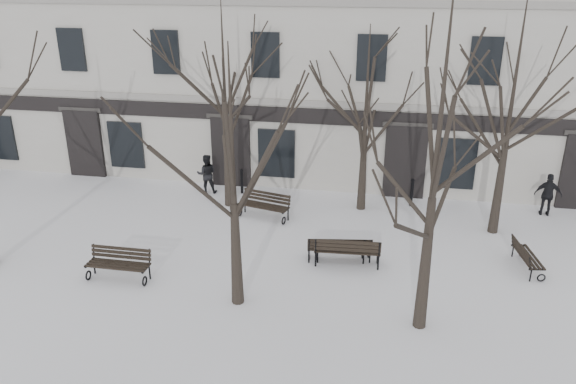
% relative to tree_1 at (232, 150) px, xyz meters
% --- Properties ---
extents(ground, '(100.00, 100.00, 0.00)m').
position_rel_tree_1_xyz_m(ground, '(0.96, 0.55, -4.35)').
color(ground, white).
rests_on(ground, ground).
extents(building, '(40.40, 10.20, 11.40)m').
position_rel_tree_1_xyz_m(building, '(0.97, 13.51, 1.17)').
color(building, '#B5B1A8').
rests_on(building, ground).
extents(tree_1, '(4.87, 4.87, 6.95)m').
position_rel_tree_1_xyz_m(tree_1, '(0.00, 0.00, 0.00)').
color(tree_1, black).
rests_on(tree_1, ground).
extents(tree_2, '(5.89, 5.89, 8.41)m').
position_rel_tree_1_xyz_m(tree_2, '(4.85, -0.22, 0.91)').
color(tree_2, black).
rests_on(tree_2, ground).
extents(tree_4, '(5.29, 5.29, 7.56)m').
position_rel_tree_1_xyz_m(tree_4, '(-2.08, 6.43, 0.38)').
color(tree_4, black).
rests_on(tree_4, ground).
extents(tree_5, '(4.72, 4.72, 6.75)m').
position_rel_tree_1_xyz_m(tree_5, '(2.92, 7.01, -0.13)').
color(tree_5, black).
rests_on(tree_5, ground).
extents(tree_6, '(5.59, 5.59, 7.99)m').
position_rel_tree_1_xyz_m(tree_6, '(7.52, 5.81, 0.65)').
color(tree_6, black).
rests_on(tree_6, ground).
extents(bench_0, '(1.86, 0.68, 0.93)m').
position_rel_tree_1_xyz_m(bench_0, '(-3.73, 0.59, -3.84)').
color(bench_0, black).
rests_on(bench_0, ground).
extents(bench_1, '(1.84, 0.90, 0.89)m').
position_rel_tree_1_xyz_m(bench_1, '(2.41, 2.74, -3.86)').
color(bench_1, black).
rests_on(bench_1, ground).
extents(bench_2, '(2.04, 0.85, 1.00)m').
position_rel_tree_1_xyz_m(bench_2, '(2.76, 2.51, -3.80)').
color(bench_2, black).
rests_on(bench_2, ground).
extents(bench_3, '(1.96, 1.11, 0.94)m').
position_rel_tree_1_xyz_m(bench_3, '(-0.49, 5.55, -3.83)').
color(bench_3, black).
rests_on(bench_3, ground).
extents(bench_4, '(1.78, 0.91, 0.86)m').
position_rel_tree_1_xyz_m(bench_4, '(2.63, 2.81, -3.88)').
color(bench_4, black).
rests_on(bench_4, ground).
extents(bench_5, '(0.81, 1.65, 0.80)m').
position_rel_tree_1_xyz_m(bench_5, '(8.08, 3.33, -3.91)').
color(bench_5, black).
rests_on(bench_5, ground).
extents(bollard_a, '(0.13, 0.13, 1.04)m').
position_rel_tree_1_xyz_m(bollard_a, '(-1.90, 7.69, -3.79)').
color(bollard_a, black).
rests_on(bollard_a, ground).
extents(bollard_b, '(0.14, 0.14, 1.12)m').
position_rel_tree_1_xyz_m(bollard_b, '(4.78, 7.60, -3.75)').
color(bollard_b, black).
rests_on(bollard_b, ground).
extents(pedestrian_b, '(0.92, 0.81, 1.61)m').
position_rel_tree_1_xyz_m(pedestrian_b, '(-3.30, 7.49, -4.35)').
color(pedestrian_b, black).
rests_on(pedestrian_b, ground).
extents(pedestrian_c, '(0.99, 0.53, 1.60)m').
position_rel_tree_1_xyz_m(pedestrian_c, '(9.63, 7.64, -4.35)').
color(pedestrian_c, black).
rests_on(pedestrian_c, ground).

